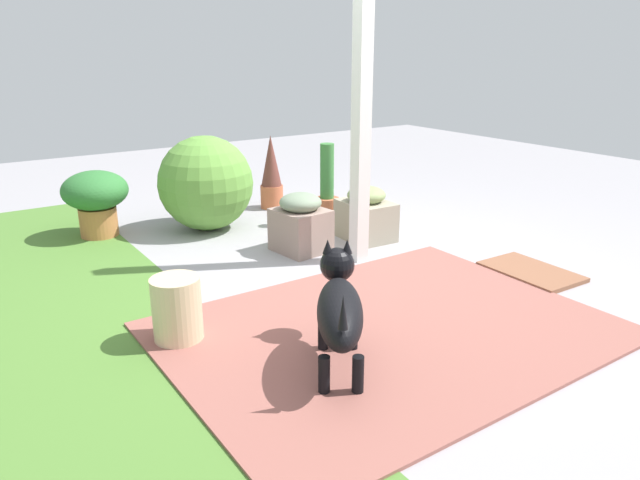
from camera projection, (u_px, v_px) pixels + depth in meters
name	position (u px, v px, depth m)	size (l,w,h in m)	color
ground_plane	(348.00, 279.00, 4.03)	(12.00, 12.00, 0.00)	#9A969B
brick_path	(388.00, 330.00, 3.29)	(1.80, 2.40, 0.02)	#95574D
porch_pillar	(362.00, 95.00, 4.03)	(0.10, 0.10, 2.39)	white
stone_planter_nearest	(366.00, 215.00, 4.82)	(0.46, 0.37, 0.44)	gray
stone_planter_near	(301.00, 223.00, 4.52)	(0.42, 0.39, 0.46)	gray
round_shrub	(206.00, 183.00, 5.02)	(0.81, 0.81, 0.81)	#5F983C
terracotta_pot_tall	(327.00, 196.00, 5.21)	(0.22, 0.22, 0.72)	#AA5938
terracotta_pot_broad	(96.00, 197.00, 4.84)	(0.53, 0.53, 0.55)	#BA733F
terracotta_pot_spiky	(271.00, 174.00, 5.71)	(0.22, 0.22, 0.71)	#BB5E3B
dog	(339.00, 306.00, 2.84)	(0.74, 0.58, 0.55)	black
ceramic_urn	(177.00, 310.00, 3.13)	(0.26, 0.26, 0.36)	beige
doormat	(531.00, 272.00, 4.12)	(0.64, 0.41, 0.03)	brown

